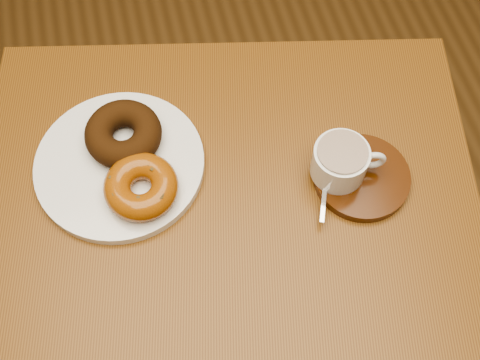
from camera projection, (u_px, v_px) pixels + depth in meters
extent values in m
plane|color=brown|center=(277.00, 286.00, 1.51)|extent=(6.00, 6.00, 0.00)
cube|color=brown|center=(227.00, 193.00, 0.88)|extent=(0.83, 0.69, 0.03)
cylinder|color=#4D2516|center=(76.00, 169.00, 1.29)|extent=(0.04, 0.04, 0.66)
cylinder|color=#4D2516|center=(380.00, 162.00, 1.30)|extent=(0.04, 0.04, 0.66)
cylinder|color=white|center=(120.00, 164.00, 0.88)|extent=(0.29, 0.29, 0.02)
torus|color=#331B0A|center=(123.00, 134.00, 0.87)|extent=(0.13, 0.13, 0.04)
torus|color=#984F10|center=(141.00, 187.00, 0.83)|extent=(0.14, 0.14, 0.04)
cube|color=#463517|center=(163.00, 176.00, 0.82)|extent=(0.01, 0.00, 0.00)
cube|color=#463517|center=(159.00, 167.00, 0.83)|extent=(0.01, 0.01, 0.00)
cube|color=#463517|center=(150.00, 161.00, 0.83)|extent=(0.01, 0.01, 0.00)
cube|color=#463517|center=(138.00, 160.00, 0.84)|extent=(0.01, 0.01, 0.00)
cube|color=#463517|center=(127.00, 164.00, 0.83)|extent=(0.01, 0.01, 0.00)
cube|color=#463517|center=(119.00, 171.00, 0.83)|extent=(0.01, 0.01, 0.00)
cube|color=#463517|center=(115.00, 181.00, 0.82)|extent=(0.01, 0.01, 0.00)
cube|color=#463517|center=(117.00, 191.00, 0.81)|extent=(0.01, 0.01, 0.00)
cube|color=#463517|center=(124.00, 199.00, 0.81)|extent=(0.01, 0.01, 0.00)
cube|color=#463517|center=(134.00, 203.00, 0.80)|extent=(0.01, 0.01, 0.00)
cube|color=#463517|center=(146.00, 202.00, 0.81)|extent=(0.01, 0.01, 0.00)
cube|color=#463517|center=(156.00, 196.00, 0.81)|extent=(0.01, 0.01, 0.00)
cube|color=#463517|center=(162.00, 186.00, 0.82)|extent=(0.01, 0.01, 0.00)
cylinder|color=#3D1B08|center=(362.00, 177.00, 0.87)|extent=(0.15, 0.15, 0.01)
cylinder|color=white|center=(340.00, 162.00, 0.85)|extent=(0.08, 0.08, 0.05)
cylinder|color=#522E1C|center=(343.00, 152.00, 0.82)|extent=(0.07, 0.07, 0.00)
torus|color=white|center=(373.00, 160.00, 0.84)|extent=(0.04, 0.02, 0.04)
ellipsoid|color=silver|center=(327.00, 168.00, 0.87)|extent=(0.02, 0.03, 0.01)
cube|color=silver|center=(324.00, 196.00, 0.85)|extent=(0.04, 0.08, 0.00)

